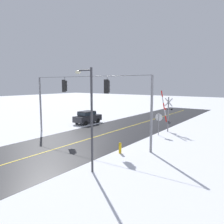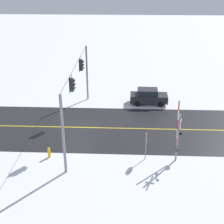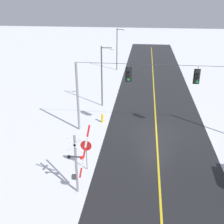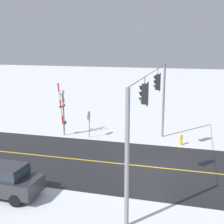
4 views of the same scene
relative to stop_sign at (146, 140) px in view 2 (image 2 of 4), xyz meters
The scene contains 8 objects.
ground_plane 8.00m from the stop_sign, 50.01° to the left, with size 160.00×160.00×0.00m, color white.
road_asphalt 13.11m from the stop_sign, 67.26° to the left, with size 9.00×80.00×0.01m, color black.
lane_centre_line 13.11m from the stop_sign, 67.26° to the left, with size 0.14×72.00×0.01m, color gold.
signal_span 8.18m from the stop_sign, 49.70° to the left, with size 14.20×0.47×6.22m.
stop_sign is the anchor object (origin of this frame).
railroad_crossing 2.44m from the stop_sign, 90.42° to the right, with size 1.44×0.31×4.72m.
parked_car_charcoal 11.06m from the stop_sign, ahead, with size 1.90×4.23×1.74m.
fire_hydrant 7.77m from the stop_sign, 90.76° to the left, with size 0.24×0.31×0.88m.
Camera 2 is at (-25.31, -4.23, 13.60)m, focal length 48.58 mm.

